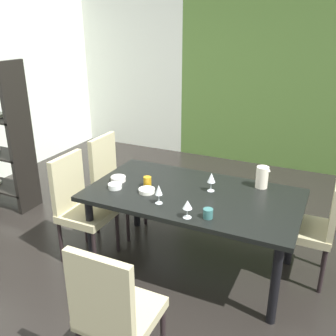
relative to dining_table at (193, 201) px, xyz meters
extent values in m
cube|color=black|center=(-0.55, -0.18, -0.67)|extent=(5.57, 6.37, 0.02)
cube|color=silver|center=(-2.35, 2.96, 0.62)|extent=(1.98, 0.10, 2.57)
cube|color=#557A35|center=(0.44, 2.96, 0.62)|extent=(3.59, 0.10, 2.57)
cube|color=black|center=(0.00, 0.00, 0.06)|extent=(1.83, 1.03, 0.04)
cylinder|color=black|center=(-0.82, 0.41, -0.31)|extent=(0.07, 0.07, 0.70)
cylinder|color=black|center=(0.82, 0.41, -0.31)|extent=(0.07, 0.07, 0.70)
cylinder|color=black|center=(-0.82, -0.41, -0.31)|extent=(0.07, 0.07, 0.70)
cylinder|color=black|center=(0.82, -0.41, -0.31)|extent=(0.07, 0.07, 0.70)
cube|color=tan|center=(-0.93, 0.29, -0.21)|extent=(0.44, 0.44, 0.07)
cube|color=tan|center=(-1.13, 0.29, 0.08)|extent=(0.05, 0.42, 0.57)
cylinder|color=black|center=(-0.74, 0.48, -0.45)|extent=(0.04, 0.04, 0.42)
cylinder|color=black|center=(-0.74, 0.10, -0.45)|extent=(0.04, 0.04, 0.42)
cylinder|color=black|center=(-1.12, 0.48, -0.45)|extent=(0.04, 0.04, 0.42)
cylinder|color=black|center=(-1.12, 0.10, -0.45)|extent=(0.04, 0.04, 0.42)
cube|color=tan|center=(-0.93, -0.29, -0.21)|extent=(0.44, 0.44, 0.07)
cube|color=tan|center=(-1.13, -0.29, 0.07)|extent=(0.05, 0.42, 0.55)
cylinder|color=black|center=(-0.74, -0.10, -0.45)|extent=(0.04, 0.04, 0.42)
cylinder|color=black|center=(-0.74, -0.48, -0.45)|extent=(0.04, 0.04, 0.42)
cylinder|color=black|center=(-1.12, -0.10, -0.45)|extent=(0.04, 0.04, 0.42)
cylinder|color=black|center=(-1.12, -0.48, -0.45)|extent=(0.04, 0.04, 0.42)
cube|color=tan|center=(0.93, 0.29, -0.21)|extent=(0.44, 0.44, 0.07)
cube|color=tan|center=(1.13, 0.29, 0.04)|extent=(0.05, 0.42, 0.49)
cylinder|color=black|center=(0.74, 0.10, -0.45)|extent=(0.04, 0.04, 0.42)
cylinder|color=black|center=(0.74, 0.48, -0.45)|extent=(0.04, 0.04, 0.42)
cylinder|color=black|center=(1.12, 0.10, -0.45)|extent=(0.04, 0.04, 0.42)
cylinder|color=black|center=(1.12, 0.48, -0.45)|extent=(0.04, 0.04, 0.42)
cube|color=tan|center=(0.02, -1.24, -0.21)|extent=(0.44, 0.44, 0.07)
cube|color=tan|center=(0.02, -1.44, 0.06)|extent=(0.42, 0.05, 0.54)
cylinder|color=black|center=(-0.17, -1.05, -0.45)|extent=(0.04, 0.04, 0.42)
cylinder|color=black|center=(0.21, -1.05, -0.45)|extent=(0.04, 0.04, 0.42)
cube|color=black|center=(-2.19, 0.21, 0.21)|extent=(0.05, 0.34, 1.75)
cylinder|color=silver|center=(0.12, -0.42, 0.08)|extent=(0.07, 0.07, 0.00)
cylinder|color=silver|center=(0.12, -0.42, 0.12)|extent=(0.01, 0.01, 0.07)
cone|color=silver|center=(0.12, -0.42, 0.19)|extent=(0.07, 0.07, 0.07)
cylinder|color=silver|center=(-0.18, -0.30, 0.08)|extent=(0.06, 0.06, 0.00)
cylinder|color=silver|center=(-0.18, -0.30, 0.12)|extent=(0.01, 0.01, 0.08)
cone|color=silver|center=(-0.18, -0.30, 0.20)|extent=(0.06, 0.06, 0.09)
cylinder|color=silver|center=(0.12, 0.11, 0.08)|extent=(0.06, 0.06, 0.00)
cylinder|color=silver|center=(0.12, 0.11, 0.12)|extent=(0.01, 0.01, 0.08)
cone|color=silver|center=(0.12, 0.11, 0.21)|extent=(0.07, 0.07, 0.09)
cylinder|color=white|center=(-0.37, -0.16, 0.09)|extent=(0.14, 0.14, 0.04)
cylinder|color=white|center=(-0.67, -0.20, 0.10)|extent=(0.12, 0.12, 0.04)
cylinder|color=white|center=(-0.73, -0.05, 0.10)|extent=(0.14, 0.14, 0.04)
cylinder|color=#336766|center=(0.26, -0.36, 0.12)|extent=(0.08, 0.08, 0.08)
cylinder|color=#BC8417|center=(-0.43, -0.04, 0.12)|extent=(0.07, 0.07, 0.09)
cylinder|color=white|center=(0.51, 0.37, 0.18)|extent=(0.11, 0.11, 0.20)
cone|color=white|center=(0.56, 0.37, 0.26)|extent=(0.04, 0.04, 0.04)
camera|label=1|loc=(1.05, -2.75, 1.48)|focal=40.00mm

